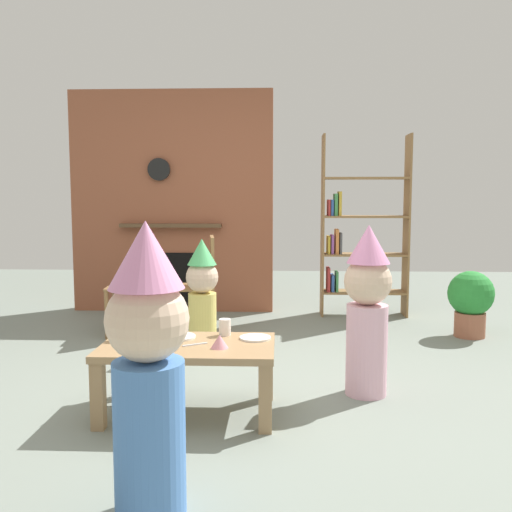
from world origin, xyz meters
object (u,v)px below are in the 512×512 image
(paper_cup_near_right, at_px, (141,337))
(paper_plate_rear, at_px, (255,338))
(child_in_pink, at_px, (367,306))
(potted_plant_tall, at_px, (471,300))
(bookshelf, at_px, (357,233))
(child_by_the_chairs, at_px, (202,294))
(coffee_table, at_px, (188,355))
(dining_chair_middle, at_px, (202,279))
(paper_cup_far_left, at_px, (122,332))
(birthday_cake_slice, at_px, (220,341))
(child_with_cone_hat, at_px, (148,363))
(paper_cup_near_left, at_px, (225,327))
(paper_cup_center, at_px, (142,343))
(paper_plate_front, at_px, (178,337))
(dining_chair_left, at_px, (140,279))

(paper_cup_near_right, relative_size, paper_plate_rear, 0.57)
(child_in_pink, relative_size, potted_plant_tall, 1.81)
(paper_cup_near_right, xyz_separation_m, potted_plant_tall, (2.50, 1.96, -0.13))
(bookshelf, height_order, child_by_the_chairs, bookshelf)
(coffee_table, bearing_deg, dining_chair_middle, 95.40)
(paper_plate_rear, height_order, dining_chair_middle, dining_chair_middle)
(paper_cup_far_left, bearing_deg, child_by_the_chairs, 74.97)
(birthday_cake_slice, distance_m, child_with_cone_hat, 1.00)
(child_by_the_chairs, relative_size, dining_chair_middle, 1.03)
(paper_cup_near_left, relative_size, paper_cup_center, 1.17)
(child_in_pink, bearing_deg, birthday_cake_slice, 8.18)
(paper_plate_rear, bearing_deg, potted_plant_tall, 43.56)
(paper_cup_far_left, distance_m, child_with_cone_hat, 1.20)
(coffee_table, xyz_separation_m, paper_cup_center, (-0.23, -0.15, 0.11))
(paper_cup_center, relative_size, child_in_pink, 0.08)
(bookshelf, height_order, paper_cup_near_left, bookshelf)
(coffee_table, height_order, dining_chair_middle, dining_chair_middle)
(dining_chair_middle, bearing_deg, child_by_the_chairs, 89.79)
(paper_plate_rear, xyz_separation_m, child_with_cone_hat, (-0.36, -1.18, 0.20))
(coffee_table, bearing_deg, paper_plate_rear, 18.63)
(paper_cup_center, bearing_deg, child_in_pink, 21.41)
(potted_plant_tall, bearing_deg, paper_cup_near_left, -140.44)
(bookshelf, height_order, dining_chair_middle, bookshelf)
(bookshelf, relative_size, paper_cup_far_left, 19.76)
(paper_plate_front, distance_m, potted_plant_tall, 2.92)
(paper_plate_rear, xyz_separation_m, birthday_cake_slice, (-0.19, -0.21, 0.03))
(paper_plate_front, bearing_deg, dining_chair_left, 110.85)
(bookshelf, bearing_deg, child_in_pink, -96.21)
(paper_cup_near_right, height_order, potted_plant_tall, potted_plant_tall)
(dining_chair_middle, bearing_deg, birthday_cake_slice, 92.46)
(paper_plate_front, relative_size, dining_chair_middle, 0.24)
(paper_cup_far_left, height_order, paper_plate_front, paper_cup_far_left)
(paper_plate_front, height_order, child_in_pink, child_in_pink)
(child_by_the_chairs, relative_size, potted_plant_tall, 1.56)
(paper_plate_front, bearing_deg, paper_cup_near_left, 14.10)
(paper_cup_near_left, distance_m, child_in_pink, 0.90)
(paper_cup_far_left, bearing_deg, bookshelf, 57.54)
(birthday_cake_slice, height_order, potted_plant_tall, potted_plant_tall)
(paper_cup_far_left, relative_size, child_in_pink, 0.09)
(paper_cup_far_left, height_order, paper_plate_rear, paper_cup_far_left)
(bookshelf, height_order, child_with_cone_hat, bookshelf)
(paper_plate_rear, distance_m, dining_chair_middle, 1.84)
(child_with_cone_hat, xyz_separation_m, potted_plant_tall, (2.22, 2.95, -0.28))
(paper_cup_near_right, bearing_deg, dining_chair_middle, 87.66)
(paper_cup_center, xyz_separation_m, dining_chair_left, (-0.52, 2.02, 0.06))
(child_in_pink, relative_size, child_by_the_chairs, 1.17)
(bookshelf, xyz_separation_m, coffee_table, (-1.34, -2.80, -0.54))
(paper_cup_far_left, relative_size, dining_chair_middle, 0.11)
(coffee_table, height_order, birthday_cake_slice, birthday_cake_slice)
(paper_cup_near_left, xyz_separation_m, child_in_pink, (0.88, 0.16, 0.11))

